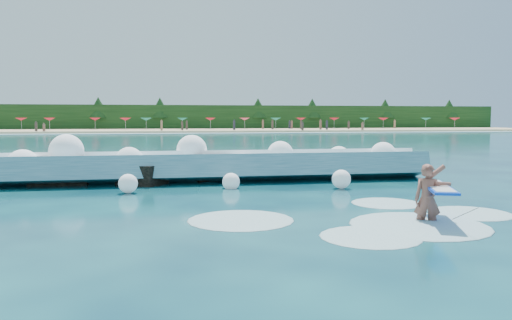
% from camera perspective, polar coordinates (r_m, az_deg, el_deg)
% --- Properties ---
extents(ground, '(200.00, 200.00, 0.00)m').
position_cam_1_polar(ground, '(13.14, -4.86, -6.05)').
color(ground, '#07253B').
rests_on(ground, ground).
extents(beach, '(140.00, 20.00, 0.40)m').
position_cam_1_polar(beach, '(90.88, -9.82, 3.33)').
color(beach, tan).
rests_on(beach, ground).
extents(wet_band, '(140.00, 5.00, 0.08)m').
position_cam_1_polar(wet_band, '(79.89, -9.71, 3.02)').
color(wet_band, silver).
rests_on(wet_band, ground).
extents(treeline, '(140.00, 4.00, 5.00)m').
position_cam_1_polar(treeline, '(100.85, -9.92, 4.78)').
color(treeline, black).
rests_on(treeline, ground).
extents(breaking_wave, '(17.10, 2.70, 1.47)m').
position_cam_1_polar(breaking_wave, '(19.86, -4.80, -0.85)').
color(breaking_wave, teal).
rests_on(breaking_wave, ground).
extents(rock_cluster, '(7.84, 3.10, 1.22)m').
position_cam_1_polar(rock_cluster, '(19.92, -13.88, -1.33)').
color(rock_cluster, black).
rests_on(rock_cluster, ground).
extents(surfer_with_board, '(1.30, 2.88, 1.69)m').
position_cam_1_polar(surfer_with_board, '(12.44, 19.26, -4.01)').
color(surfer_with_board, brown).
rests_on(surfer_with_board, ground).
extents(wave_spray, '(15.26, 4.66, 1.94)m').
position_cam_1_polar(wave_spray, '(19.65, -7.01, 0.27)').
color(wave_spray, white).
rests_on(wave_spray, ground).
extents(surf_foam, '(9.62, 5.86, 0.16)m').
position_cam_1_polar(surf_foam, '(12.48, 14.73, -6.78)').
color(surf_foam, silver).
rests_on(surf_foam, ground).
extents(beach_umbrellas, '(113.73, 6.61, 0.50)m').
position_cam_1_polar(beach_umbrellas, '(92.93, -9.89, 4.63)').
color(beach_umbrellas, '#147E6D').
rests_on(beach_umbrellas, ground).
extents(beachgoers, '(105.89, 13.03, 1.94)m').
position_cam_1_polar(beachgoers, '(89.13, -5.91, 3.94)').
color(beachgoers, '#3F332D').
rests_on(beachgoers, ground).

